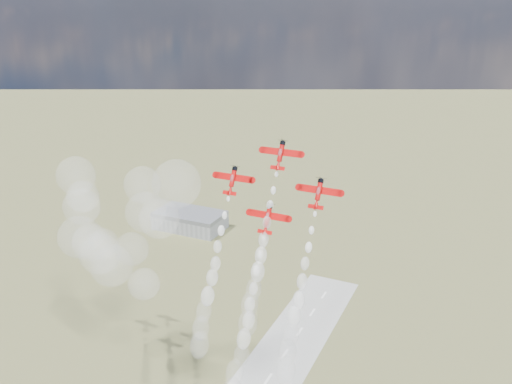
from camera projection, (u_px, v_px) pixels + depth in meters
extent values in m
cube|color=gray|center=(190.00, 222.00, 399.79)|extent=(50.00, 28.00, 10.00)
cube|color=#595B60|center=(190.00, 214.00, 397.58)|extent=(50.00, 28.00, 3.00)
cylinder|color=#BB0A09|center=(281.00, 153.00, 162.63)|extent=(1.47, 3.88, 5.50)
cylinder|color=black|center=(283.00, 143.00, 162.93)|extent=(1.68, 1.98, 1.72)
cube|color=#BB0A09|center=(281.00, 152.00, 163.00)|extent=(12.80, 1.20, 1.96)
cube|color=white|center=(271.00, 151.00, 164.48)|extent=(5.04, 0.30, 0.52)
cube|color=white|center=(292.00, 154.00, 161.74)|extent=(5.04, 0.30, 0.52)
cube|color=#BB0A09|center=(278.00, 168.00, 161.99)|extent=(4.62, 0.66, 1.08)
cube|color=#BB0A09|center=(277.00, 168.00, 161.25)|extent=(0.15, 2.22, 2.05)
ellipsoid|color=silver|center=(280.00, 153.00, 162.09)|extent=(1.15, 2.14, 2.78)
cone|color=#BB0A09|center=(278.00, 165.00, 162.17)|extent=(1.47, 2.59, 3.10)
cylinder|color=#BB0A09|center=(233.00, 178.00, 167.12)|extent=(1.47, 3.88, 5.50)
cylinder|color=black|center=(235.00, 169.00, 167.42)|extent=(1.68, 1.98, 1.72)
cube|color=#BB0A09|center=(234.00, 177.00, 167.48)|extent=(12.80, 1.20, 1.96)
cube|color=white|center=(224.00, 176.00, 168.97)|extent=(5.04, 0.30, 0.52)
cube|color=white|center=(244.00, 179.00, 166.23)|extent=(5.04, 0.30, 0.52)
cube|color=#BB0A09|center=(230.00, 193.00, 166.48)|extent=(4.62, 0.66, 1.08)
cube|color=#BB0A09|center=(228.00, 193.00, 165.74)|extent=(0.15, 2.22, 2.05)
ellipsoid|color=silver|center=(232.00, 178.00, 166.58)|extent=(1.15, 2.14, 2.78)
cone|color=#BB0A09|center=(230.00, 190.00, 166.66)|extent=(1.47, 2.59, 3.10)
cylinder|color=#BB0A09|center=(319.00, 191.00, 156.09)|extent=(1.47, 3.88, 5.50)
cylinder|color=black|center=(321.00, 181.00, 156.40)|extent=(1.68, 1.98, 1.72)
cube|color=#BB0A09|center=(319.00, 190.00, 156.46)|extent=(12.80, 1.20, 1.96)
cube|color=white|center=(308.00, 189.00, 157.95)|extent=(5.04, 0.30, 0.52)
cube|color=white|center=(331.00, 192.00, 155.21)|extent=(5.04, 0.30, 0.52)
cube|color=#BB0A09|center=(316.00, 207.00, 155.46)|extent=(4.62, 0.66, 1.08)
cube|color=#BB0A09|center=(315.00, 207.00, 154.72)|extent=(0.15, 2.22, 2.05)
ellipsoid|color=silver|center=(318.00, 191.00, 155.56)|extent=(1.15, 2.14, 2.78)
cone|color=#BB0A09|center=(316.00, 204.00, 155.64)|extent=(1.47, 2.59, 3.10)
cylinder|color=#BB0A09|center=(268.00, 216.00, 160.58)|extent=(1.47, 3.88, 5.50)
cylinder|color=black|center=(270.00, 207.00, 160.89)|extent=(1.68, 1.98, 1.72)
cube|color=#BB0A09|center=(269.00, 216.00, 160.95)|extent=(12.80, 1.20, 1.96)
cube|color=white|center=(258.00, 214.00, 162.43)|extent=(5.04, 0.30, 0.52)
cube|color=white|center=(280.00, 217.00, 159.70)|extent=(5.04, 0.30, 0.52)
cube|color=#BB0A09|center=(265.00, 232.00, 159.95)|extent=(4.62, 0.66, 1.08)
cube|color=#BB0A09|center=(264.00, 232.00, 159.20)|extent=(0.15, 2.22, 2.05)
ellipsoid|color=silver|center=(267.00, 216.00, 160.05)|extent=(1.15, 2.14, 2.78)
cone|color=#BB0A09|center=(265.00, 229.00, 160.13)|extent=(1.47, 2.59, 3.10)
sphere|color=white|center=(276.00, 174.00, 161.91)|extent=(1.04, 1.04, 1.04)
sphere|color=white|center=(273.00, 190.00, 161.24)|extent=(1.50, 1.50, 1.50)
sphere|color=white|center=(270.00, 206.00, 161.09)|extent=(1.96, 1.96, 1.96)
sphere|color=white|center=(267.00, 222.00, 160.65)|extent=(2.42, 2.42, 2.42)
sphere|color=white|center=(264.00, 240.00, 159.91)|extent=(2.88, 2.88, 2.88)
sphere|color=white|center=(261.00, 255.00, 159.14)|extent=(3.34, 3.34, 3.34)
sphere|color=white|center=(258.00, 272.00, 158.15)|extent=(3.80, 3.80, 3.80)
sphere|color=white|center=(254.00, 289.00, 158.16)|extent=(4.26, 4.26, 4.26)
sphere|color=white|center=(250.00, 304.00, 157.89)|extent=(4.72, 4.72, 4.72)
sphere|color=white|center=(248.00, 323.00, 157.28)|extent=(5.18, 5.18, 5.18)
sphere|color=white|center=(228.00, 199.00, 166.46)|extent=(1.04, 1.04, 1.04)
sphere|color=white|center=(225.00, 215.00, 165.89)|extent=(1.50, 1.50, 1.50)
sphere|color=white|center=(221.00, 231.00, 165.24)|extent=(1.96, 1.96, 1.96)
sphere|color=white|center=(218.00, 247.00, 164.84)|extent=(2.42, 2.42, 2.42)
sphere|color=white|center=(215.00, 264.00, 164.01)|extent=(2.88, 2.88, 2.88)
sphere|color=white|center=(212.00, 277.00, 164.16)|extent=(3.34, 3.34, 3.34)
sphere|color=white|center=(208.00, 296.00, 163.27)|extent=(3.80, 3.80, 3.80)
sphere|color=white|center=(204.00, 311.00, 163.04)|extent=(4.26, 4.26, 4.26)
sphere|color=white|center=(201.00, 328.00, 162.84)|extent=(4.72, 4.72, 4.72)
sphere|color=white|center=(199.00, 345.00, 161.87)|extent=(5.18, 5.18, 5.18)
sphere|color=white|center=(315.00, 214.00, 155.34)|extent=(1.04, 1.04, 1.04)
sphere|color=white|center=(311.00, 230.00, 154.81)|extent=(1.50, 1.50, 1.50)
sphere|color=white|center=(309.00, 247.00, 154.18)|extent=(1.96, 1.96, 1.96)
sphere|color=white|center=(305.00, 263.00, 153.87)|extent=(2.42, 2.42, 2.42)
sphere|color=white|center=(302.00, 281.00, 153.38)|extent=(2.88, 2.88, 2.88)
sphere|color=white|center=(299.00, 300.00, 152.45)|extent=(3.34, 3.34, 3.34)
sphere|color=white|center=(294.00, 315.00, 152.56)|extent=(3.80, 3.80, 3.80)
sphere|color=white|center=(291.00, 334.00, 152.44)|extent=(4.26, 4.26, 4.26)
sphere|color=white|center=(287.00, 352.00, 151.08)|extent=(4.72, 4.72, 4.72)
sphere|color=white|center=(286.00, 371.00, 150.62)|extent=(5.18, 5.18, 5.18)
sphere|color=white|center=(264.00, 238.00, 159.95)|extent=(1.04, 1.04, 1.04)
sphere|color=white|center=(260.00, 255.00, 159.59)|extent=(1.50, 1.50, 1.50)
sphere|color=white|center=(256.00, 271.00, 158.83)|extent=(1.96, 1.96, 1.96)
sphere|color=white|center=(253.00, 289.00, 158.16)|extent=(2.42, 2.42, 2.42)
sphere|color=white|center=(250.00, 305.00, 157.51)|extent=(2.88, 2.88, 2.88)
sphere|color=white|center=(249.00, 320.00, 157.37)|extent=(3.34, 3.34, 3.34)
sphere|color=white|center=(244.00, 339.00, 156.23)|extent=(3.80, 3.80, 3.80)
sphere|color=white|center=(242.00, 355.00, 156.52)|extent=(4.26, 4.26, 4.26)
sphere|color=white|center=(234.00, 372.00, 155.33)|extent=(4.72, 4.72, 4.72)
sphere|color=white|center=(91.00, 242.00, 214.73)|extent=(14.88, 14.88, 14.88)
sphere|color=white|center=(76.00, 176.00, 227.16)|extent=(16.40, 16.40, 16.40)
sphere|color=white|center=(79.00, 237.00, 229.04)|extent=(18.17, 18.17, 18.17)
sphere|color=white|center=(177.00, 184.00, 214.01)|extent=(19.57, 19.57, 19.57)
sphere|color=white|center=(83.00, 197.00, 218.97)|extent=(13.07, 13.07, 13.07)
sphere|color=white|center=(82.00, 207.00, 211.92)|extent=(14.55, 14.55, 14.55)
sphere|color=white|center=(144.00, 284.00, 219.92)|extent=(13.13, 13.13, 13.13)
sphere|color=white|center=(159.00, 218.00, 207.02)|extent=(15.73, 15.73, 15.73)
sphere|color=white|center=(100.00, 254.00, 217.72)|extent=(16.63, 16.63, 16.63)
sphere|color=white|center=(143.00, 185.00, 207.58)|extent=(14.40, 14.40, 14.40)
sphere|color=white|center=(146.00, 212.00, 218.47)|extent=(16.59, 16.59, 16.59)
sphere|color=white|center=(132.00, 249.00, 228.15)|extent=(14.33, 14.33, 14.33)
sphere|color=white|center=(112.00, 266.00, 216.86)|extent=(17.02, 17.02, 17.02)
sphere|color=white|center=(103.00, 244.00, 238.36)|extent=(13.63, 13.63, 13.63)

